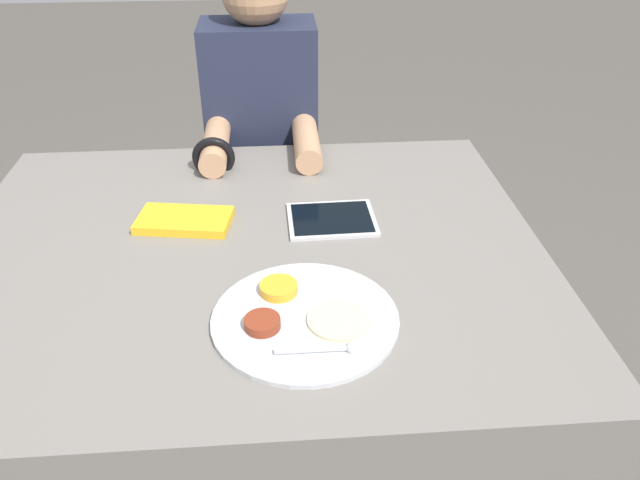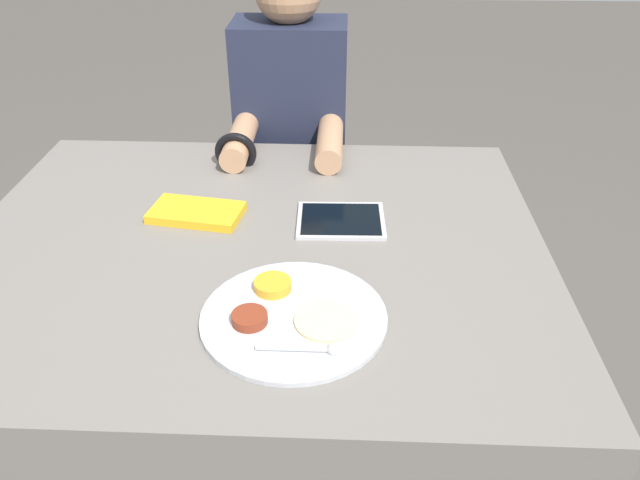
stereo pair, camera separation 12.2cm
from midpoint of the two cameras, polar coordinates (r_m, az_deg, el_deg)
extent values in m
plane|color=#4C4742|center=(1.80, -2.80, -19.32)|extent=(12.00, 12.00, 0.00)
cube|color=slate|center=(1.54, -3.14, -11.25)|extent=(1.24, 1.03, 0.70)
cylinder|color=#B7BABF|center=(1.11, 0.73, -7.19)|extent=(0.33, 0.33, 0.01)
cylinder|color=gold|center=(1.16, -1.36, -4.25)|extent=(0.07, 0.07, 0.02)
cylinder|color=maroon|center=(1.09, -3.27, -7.26)|extent=(0.06, 0.06, 0.02)
cylinder|color=beige|center=(1.09, 3.79, -7.49)|extent=(0.11, 0.11, 0.01)
cylinder|color=#B7BABF|center=(1.04, 1.04, -10.01)|extent=(0.13, 0.01, 0.01)
sphere|color=#B7BABF|center=(1.04, 4.63, -10.08)|extent=(0.02, 0.02, 0.02)
cube|color=silver|center=(1.43, -8.84, 2.21)|extent=(0.21, 0.14, 0.01)
cube|color=gold|center=(1.43, -8.86, 2.42)|extent=(0.22, 0.14, 0.02)
cube|color=#B7B7BC|center=(1.39, 4.42, 1.71)|extent=(0.20, 0.16, 0.01)
cube|color=black|center=(1.39, 4.43, 1.88)|extent=(0.18, 0.14, 0.00)
cube|color=black|center=(2.15, -0.67, -1.38)|extent=(0.29, 0.22, 0.44)
cube|color=#1E2338|center=(1.91, -0.77, 11.16)|extent=(0.33, 0.20, 0.56)
cylinder|color=tan|center=(1.72, -5.27, 9.03)|extent=(0.07, 0.27, 0.07)
cylinder|color=tan|center=(1.71, 2.98, 8.92)|extent=(0.07, 0.27, 0.07)
torus|color=black|center=(1.65, -5.62, 7.90)|extent=(0.11, 0.02, 0.11)
camera|label=1|loc=(0.06, -87.14, 1.82)|focal=35.00mm
camera|label=2|loc=(0.06, 92.86, -1.82)|focal=35.00mm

